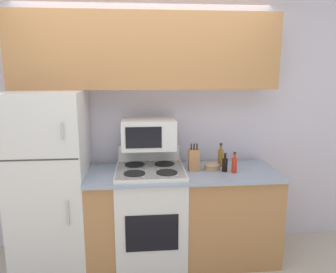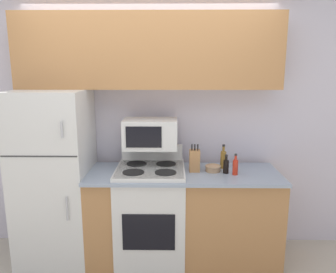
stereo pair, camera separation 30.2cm
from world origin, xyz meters
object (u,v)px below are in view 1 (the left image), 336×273
at_px(bottle_vinegar, 221,157).
at_px(bottle_soy_sauce, 225,164).
at_px(microwave, 149,134).
at_px(knife_block, 194,160).
at_px(bottle_hot_sauce, 234,165).
at_px(bowl, 212,167).
at_px(stove, 151,214).
at_px(refrigerator, 51,181).

xyz_separation_m(bottle_vinegar, bottle_soy_sauce, (0.00, -0.16, -0.02)).
relative_size(microwave, knife_block, 1.94).
relative_size(bottle_hot_sauce, bottle_vinegar, 0.83).
xyz_separation_m(microwave, bowl, (0.60, -0.11, -0.31)).
height_order(stove, microwave, microwave).
distance_m(stove, knife_block, 0.68).
bearing_deg(microwave, stove, -87.63).
distance_m(microwave, bowl, 0.69).
distance_m(stove, bottle_vinegar, 0.89).
distance_m(knife_block, bowl, 0.19).
xyz_separation_m(knife_block, bottle_soy_sauce, (0.29, -0.06, -0.04)).
relative_size(stove, bottle_soy_sauce, 6.19).
xyz_separation_m(refrigerator, knife_block, (1.35, -0.01, 0.18)).
height_order(bowl, bottle_hot_sauce, bottle_hot_sauce).
distance_m(refrigerator, stove, 1.00).
bearing_deg(bowl, bottle_vinegar, 42.76).
relative_size(microwave, bottle_hot_sauce, 2.59).
bearing_deg(bottle_vinegar, knife_block, -160.93).
xyz_separation_m(bowl, bottle_soy_sauce, (0.11, -0.06, 0.04)).
xyz_separation_m(bottle_hot_sauce, bottle_soy_sauce, (-0.08, 0.04, -0.01)).
height_order(microwave, bottle_soy_sauce, microwave).
bearing_deg(refrigerator, microwave, 6.34).
relative_size(refrigerator, knife_block, 6.31).
height_order(bottle_hot_sauce, bottle_vinegar, bottle_vinegar).
distance_m(bottle_vinegar, bottle_soy_sauce, 0.16).
bearing_deg(knife_block, refrigerator, 179.78).
xyz_separation_m(bowl, bottle_hot_sauce, (0.19, -0.10, 0.05)).
relative_size(knife_block, bowl, 1.74).
bearing_deg(bottle_vinegar, microwave, 179.36).
bearing_deg(bottle_hot_sauce, bowl, 152.34).
bearing_deg(bowl, stove, -177.38).
xyz_separation_m(knife_block, bowl, (0.18, -0.00, -0.07)).
relative_size(stove, bottle_hot_sauce, 5.57).
xyz_separation_m(refrigerator, bowl, (1.53, -0.01, 0.10)).
bearing_deg(knife_block, bowl, -0.98).
relative_size(refrigerator, microwave, 3.26).
bearing_deg(microwave, bottle_vinegar, -0.64).
relative_size(bottle_hot_sauce, bottle_soy_sauce, 1.11).
bearing_deg(bowl, bottle_hot_sauce, -27.66).
height_order(stove, knife_block, knife_block).
distance_m(refrigerator, bowl, 1.53).
xyz_separation_m(refrigerator, bottle_hot_sauce, (1.72, -0.11, 0.15)).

